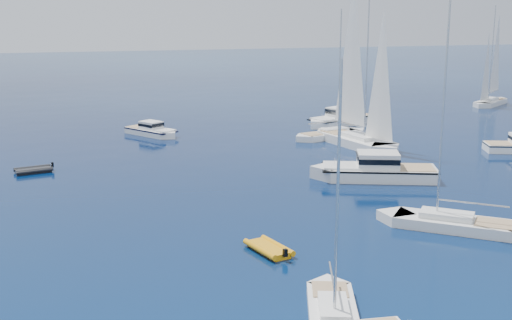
{
  "coord_description": "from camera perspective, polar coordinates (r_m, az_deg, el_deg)",
  "views": [
    {
      "loc": [
        -13.27,
        -25.38,
        14.36
      ],
      "look_at": [
        0.8,
        25.69,
        2.2
      ],
      "focal_mm": 47.17,
      "sensor_mm": 36.0,
      "label": 1
    }
  ],
  "objects": [
    {
      "name": "sailboat_fore",
      "position": [
        32.63,
        6.51,
        -13.28
      ],
      "size": [
        4.78,
        8.92,
        12.71
      ],
      "primitive_type": null,
      "rotation": [
        0.0,
        0.0,
        2.83
      ],
      "color": "white",
      "rests_on": "ground"
    },
    {
      "name": "motor_cruiser_horizon",
      "position": [
        77.41,
        -8.78,
        2.09
      ],
      "size": [
        6.4,
        7.82,
        2.06
      ],
      "primitive_type": null,
      "rotation": [
        0.0,
        0.0,
        3.74
      ],
      "color": "white",
      "rests_on": "ground"
    },
    {
      "name": "sailboat_sails_far",
      "position": [
        106.29,
        19.26,
        4.44
      ],
      "size": [
        9.82,
        8.22,
        15.05
      ],
      "primitive_type": null,
      "rotation": [
        0.0,
        0.0,
        2.21
      ],
      "color": "silver",
      "rests_on": "ground"
    },
    {
      "name": "motor_cruiser_centre",
      "position": [
        57.97,
        10.01,
        -1.61
      ],
      "size": [
        11.95,
        7.11,
        3.0
      ],
      "primitive_type": null,
      "rotation": [
        0.0,
        0.0,
        1.23
      ],
      "color": "silver",
      "rests_on": "ground"
    },
    {
      "name": "motor_cruiser_distant",
      "position": [
        83.97,
        7.09,
        2.98
      ],
      "size": [
        10.93,
        7.5,
        2.77
      ],
      "primitive_type": null,
      "rotation": [
        0.0,
        0.0,
        2.02
      ],
      "color": "white",
      "rests_on": "ground"
    },
    {
      "name": "sailboat_centre",
      "position": [
        75.53,
        6.37,
        1.89
      ],
      "size": [
        10.27,
        5.25,
        14.62
      ],
      "primitive_type": null,
      "rotation": [
        0.0,
        0.0,
        4.99
      ],
      "color": "white",
      "rests_on": "ground"
    },
    {
      "name": "sailboat_mid_r",
      "position": [
        46.46,
        16.32,
        -5.62
      ],
      "size": [
        10.05,
        8.86,
        15.69
      ],
      "primitive_type": null,
      "rotation": [
        0.0,
        0.0,
        0.89
      ],
      "color": "silver",
      "rests_on": "ground"
    },
    {
      "name": "sailboat_sails_r",
      "position": [
        71.77,
        8.47,
        1.24
      ],
      "size": [
        6.56,
        14.1,
        20.07
      ],
      "primitive_type": null,
      "rotation": [
        0.0,
        0.0,
        3.37
      ],
      "color": "white",
      "rests_on": "ground"
    },
    {
      "name": "tender_grey_far",
      "position": [
        62.57,
        -18.35,
        -1.01
      ],
      "size": [
        3.68,
        2.59,
        0.95
      ],
      "primitive_type": null,
      "rotation": [
        0.0,
        0.0,
        1.81
      ],
      "color": "black",
      "rests_on": "ground"
    },
    {
      "name": "tender_yellow",
      "position": [
        40.57,
        1.09,
        -7.8
      ],
      "size": [
        2.84,
        3.92,
        0.95
      ],
      "primitive_type": null,
      "rotation": [
        0.0,
        0.0,
        0.28
      ],
      "color": "orange",
      "rests_on": "ground"
    }
  ]
}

